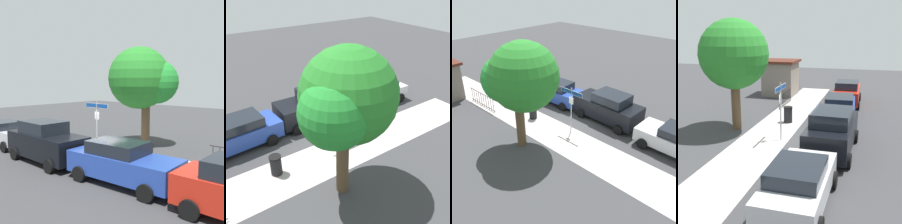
% 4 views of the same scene
% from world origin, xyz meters
% --- Properties ---
extents(ground_plane, '(60.00, 60.00, 0.00)m').
position_xyz_m(ground_plane, '(0.00, 0.00, 0.00)').
color(ground_plane, '#38383A').
extents(sidewalk_strip, '(24.00, 2.60, 0.00)m').
position_xyz_m(sidewalk_strip, '(2.00, 1.30, 0.00)').
color(sidewalk_strip, '#B0A6A2').
rests_on(sidewalk_strip, ground_plane).
extents(street_sign, '(1.68, 0.07, 3.01)m').
position_xyz_m(street_sign, '(-0.38, 0.40, 2.16)').
color(street_sign, '#9EA0A5').
rests_on(street_sign, ground_plane).
extents(shade_tree, '(4.08, 3.72, 6.12)m').
position_xyz_m(shade_tree, '(0.63, 3.35, 4.22)').
color(shade_tree, brown).
rests_on(shade_tree, ground_plane).
extents(car_silver, '(4.18, 2.08, 1.56)m').
position_xyz_m(car_silver, '(-6.05, -1.96, 0.81)').
color(car_silver, '#BBBCC0').
rests_on(car_silver, ground_plane).
extents(car_black, '(4.64, 2.19, 2.07)m').
position_xyz_m(car_black, '(-1.25, -2.34, 1.03)').
color(car_black, black).
rests_on(car_black, ground_plane).
extents(car_blue, '(4.72, 2.24, 1.70)m').
position_xyz_m(car_blue, '(3.55, -2.11, 0.87)').
color(car_blue, '#233F99').
rests_on(car_blue, ground_plane).
extents(car_red, '(4.55, 2.12, 1.81)m').
position_xyz_m(car_red, '(8.35, -2.10, 0.92)').
color(car_red, red).
rests_on(car_red, ground_plane).
extents(iron_fence, '(3.24, 0.04, 1.07)m').
position_xyz_m(iron_fence, '(6.88, 2.30, 0.55)').
color(iron_fence, black).
rests_on(iron_fence, ground_plane).
extents(utility_shed, '(3.05, 2.94, 3.00)m').
position_xyz_m(utility_shed, '(10.50, 3.80, 1.52)').
color(utility_shed, slate).
rests_on(utility_shed, ground_plane).
extents(trash_bin, '(0.55, 0.55, 0.98)m').
position_xyz_m(trash_bin, '(2.71, 0.90, 0.49)').
color(trash_bin, black).
rests_on(trash_bin, ground_plane).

